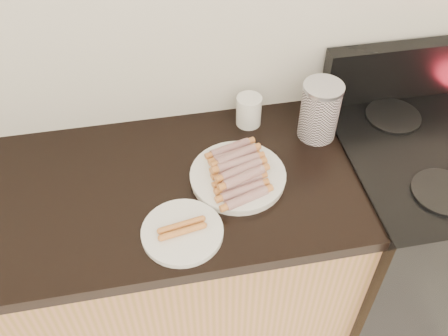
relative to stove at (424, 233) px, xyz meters
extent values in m
cube|color=silver|center=(-0.78, 0.32, 0.84)|extent=(4.00, 0.04, 2.60)
cube|color=#AA6F4B|center=(-1.48, 0.01, -0.03)|extent=(2.20, 0.59, 0.86)
cube|color=black|center=(0.00, 0.00, -0.01)|extent=(0.76, 0.65, 0.90)
cube|color=black|center=(0.00, 0.28, 0.55)|extent=(0.76, 0.06, 0.20)
cylinder|color=black|center=(-0.17, -0.17, 0.46)|extent=(0.18, 0.18, 0.01)
cylinder|color=black|center=(-0.17, 0.17, 0.46)|extent=(0.18, 0.18, 0.01)
cylinder|color=white|center=(-0.73, 0.00, 0.45)|extent=(0.37, 0.37, 0.02)
cylinder|color=white|center=(-0.92, -0.17, 0.45)|extent=(0.23, 0.23, 0.02)
cylinder|color=maroon|center=(-0.73, -0.10, 0.48)|extent=(0.13, 0.06, 0.03)
cylinder|color=maroon|center=(-0.73, -0.07, 0.48)|extent=(0.13, 0.06, 0.03)
cylinder|color=maroon|center=(-0.73, -0.04, 0.48)|extent=(0.13, 0.06, 0.03)
cylinder|color=maroon|center=(-0.73, -0.01, 0.48)|extent=(0.13, 0.06, 0.03)
cylinder|color=maroon|center=(-0.73, 0.02, 0.48)|extent=(0.13, 0.06, 0.03)
cylinder|color=maroon|center=(-0.73, 0.05, 0.48)|extent=(0.13, 0.06, 0.03)
cylinder|color=maroon|center=(-0.73, 0.07, 0.48)|extent=(0.13, 0.06, 0.03)
cylinder|color=maroon|center=(-0.73, 0.10, 0.48)|extent=(0.13, 0.06, 0.03)
cylinder|color=maroon|center=(-0.73, -0.04, 0.50)|extent=(0.13, 0.06, 0.03)
cylinder|color=maroon|center=(-0.73, -0.01, 0.50)|extent=(0.13, 0.06, 0.03)
cylinder|color=maroon|center=(-0.73, 0.02, 0.50)|extent=(0.13, 0.06, 0.03)
cylinder|color=maroon|center=(-0.73, 0.05, 0.50)|extent=(0.13, 0.06, 0.03)
cylinder|color=#C16B40|center=(-0.92, -0.18, 0.47)|extent=(0.12, 0.04, 0.02)
cylinder|color=#C16B40|center=(-0.92, -0.15, 0.47)|extent=(0.12, 0.04, 0.02)
cylinder|color=white|center=(-0.44, 0.15, 0.53)|extent=(0.12, 0.12, 0.18)
cylinder|color=silver|center=(-0.44, 0.15, 0.63)|extent=(0.12, 0.12, 0.01)
cylinder|color=silver|center=(-0.64, 0.24, 0.50)|extent=(0.09, 0.09, 0.10)
camera|label=1|loc=(-0.96, -0.97, 1.53)|focal=40.00mm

